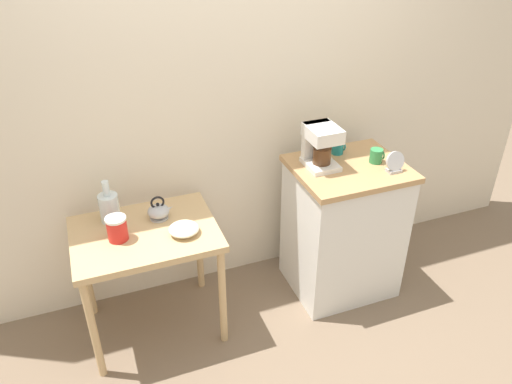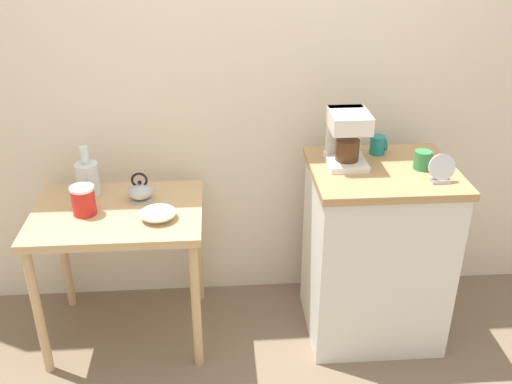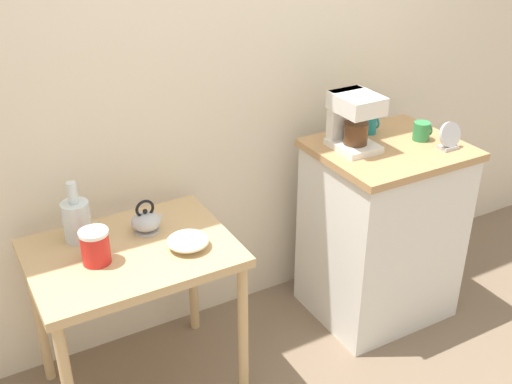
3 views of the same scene
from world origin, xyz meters
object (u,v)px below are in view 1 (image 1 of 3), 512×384
coffee_maker (320,144)px  glass_carafe_vase (109,207)px  canister_enamel (117,228)px  mug_dark_teal (338,147)px  mug_tall_green (376,156)px  table_clock (395,163)px  bowl_stoneware (184,229)px  teakettle (159,211)px

coffee_maker → glass_carafe_vase: bearing=173.5°
canister_enamel → mug_dark_teal: mug_dark_teal is taller
coffee_maker → mug_tall_green: size_ratio=2.97×
table_clock → coffee_maker: bearing=148.0°
canister_enamel → table_clock: table_clock is taller
bowl_stoneware → canister_enamel: canister_enamel is taller
bowl_stoneware → mug_tall_green: size_ratio=1.94×
teakettle → mug_tall_green: 1.35m
mug_tall_green → mug_dark_teal: size_ratio=0.95×
mug_dark_teal → table_clock: (0.19, -0.33, 0.01)m
canister_enamel → mug_tall_green: (1.58, -0.03, 0.17)m
teakettle → mug_dark_teal: (1.17, 0.03, 0.19)m
bowl_stoneware → coffee_maker: size_ratio=0.65×
glass_carafe_vase → table_clock: 1.68m
glass_carafe_vase → bowl_stoneware: bearing=-37.4°
glass_carafe_vase → coffee_maker: 1.28m
coffee_maker → mug_dark_teal: (0.18, 0.10, -0.10)m
bowl_stoneware → coffee_maker: coffee_maker is taller
glass_carafe_vase → coffee_maker: (1.25, -0.14, 0.25)m
glass_carafe_vase → table_clock: (1.62, -0.38, 0.16)m
table_clock → glass_carafe_vase: bearing=166.9°
mug_tall_green → teakettle: bearing=173.3°
canister_enamel → coffee_maker: size_ratio=0.54×
mug_tall_green → table_clock: 0.15m
mug_tall_green → bowl_stoneware: bearing=-178.0°
coffee_maker → mug_dark_teal: 0.23m
coffee_maker → mug_tall_green: bearing=-15.0°
mug_dark_teal → canister_enamel: bearing=-173.6°
teakettle → table_clock: bearing=-12.4°
glass_carafe_vase → mug_dark_teal: bearing=-1.7°
glass_carafe_vase → canister_enamel: size_ratio=1.84×
bowl_stoneware → coffee_maker: bearing=8.7°
canister_enamel → coffee_maker: bearing=2.8°
coffee_maker → table_clock: (0.38, -0.24, -0.08)m
bowl_stoneware → canister_enamel: bearing=167.7°
bowl_stoneware → mug_tall_green: bearing=2.0°
glass_carafe_vase → canister_enamel: bearing=-85.8°
coffee_maker → table_clock: size_ratio=2.01×
bowl_stoneware → teakettle: teakettle is taller
glass_carafe_vase → mug_dark_teal: 1.44m
coffee_maker → teakettle: bearing=176.3°
glass_carafe_vase → canister_enamel: glass_carafe_vase is taller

